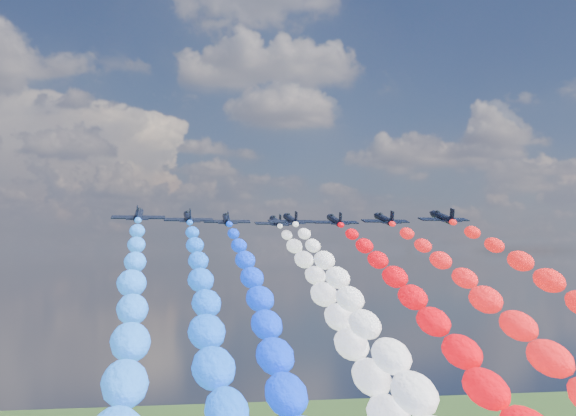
{
  "coord_description": "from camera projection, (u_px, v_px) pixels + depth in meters",
  "views": [
    {
      "loc": [
        -25.79,
        -142.28,
        105.59
      ],
      "look_at": [
        0.0,
        4.0,
        113.89
      ],
      "focal_mm": 48.2,
      "sensor_mm": 36.0,
      "label": 1
    }
  ],
  "objects": [
    {
      "name": "trail_1",
      "position": [
        213.0,
        368.0,
        85.27
      ],
      "size": [
        5.62,
        115.75,
        41.95
      ],
      "primitive_type": null,
      "color": "blue"
    },
    {
      "name": "jet_0",
      "position": [
        139.0,
        215.0,
        135.44
      ],
      "size": [
        9.6,
        12.94,
        5.26
      ],
      "primitive_type": null,
      "rotation": [
        0.21,
        0.0,
        -0.03
      ],
      "color": "black"
    },
    {
      "name": "jet_2",
      "position": [
        227.0,
        220.0,
        154.63
      ],
      "size": [
        9.79,
        13.08,
        5.26
      ],
      "primitive_type": null,
      "rotation": [
        0.21,
        0.0,
        -0.04
      ],
      "color": "black"
    },
    {
      "name": "jet_3",
      "position": [
        291.0,
        220.0,
        154.79
      ],
      "size": [
        9.9,
        13.16,
        5.26
      ],
      "primitive_type": null,
      "rotation": [
        0.21,
        0.0,
        0.05
      ],
      "color": "black"
    },
    {
      "name": "jet_4",
      "position": [
        276.0,
        222.0,
        165.68
      ],
      "size": [
        9.69,
        13.01,
        5.26
      ],
      "primitive_type": null,
      "rotation": [
        0.21,
        0.0,
        0.04
      ],
      "color": "black"
    },
    {
      "name": "trail_0",
      "position": [
        126.0,
        384.0,
        75.17
      ],
      "size": [
        5.62,
        115.75,
        41.95
      ],
      "primitive_type": null,
      "color": "#2071FF"
    },
    {
      "name": "trail_4",
      "position": [
        346.0,
        346.0,
        105.41
      ],
      "size": [
        5.62,
        115.75,
        41.95
      ],
      "primitive_type": null,
      "color": "white"
    },
    {
      "name": "trail_5",
      "position": [
        445.0,
        353.0,
        98.33
      ],
      "size": [
        5.62,
        115.75,
        41.95
      ],
      "primitive_type": null,
      "color": "red"
    },
    {
      "name": "jet_6",
      "position": [
        384.0,
        219.0,
        152.8
      ],
      "size": [
        9.86,
        13.13,
        5.26
      ],
      "primitive_type": null,
      "rotation": [
        0.21,
        0.0,
        0.05
      ],
      "color": "black"
    },
    {
      "name": "trail_2",
      "position": [
        273.0,
        357.0,
        94.36
      ],
      "size": [
        5.62,
        115.75,
        41.95
      ],
      "primitive_type": null,
      "color": "#0731F6"
    },
    {
      "name": "jet_1",
      "position": [
        188.0,
        218.0,
        145.54
      ],
      "size": [
        9.5,
        12.88,
        5.26
      ],
      "primitive_type": null,
      "rotation": [
        0.21,
        0.0,
        0.02
      ],
      "color": "black"
    },
    {
      "name": "trail_6",
      "position": [
        534.0,
        359.0,
        92.53
      ],
      "size": [
        5.62,
        115.75,
        41.95
      ],
      "primitive_type": null,
      "color": "red"
    },
    {
      "name": "trail_3",
      "position": [
        378.0,
        357.0,
        94.52
      ],
      "size": [
        5.62,
        115.75,
        41.95
      ],
      "primitive_type": null,
      "color": "silver"
    },
    {
      "name": "jet_7",
      "position": [
        442.0,
        217.0,
        144.32
      ],
      "size": [
        9.67,
        13.0,
        5.26
      ],
      "primitive_type": null,
      "rotation": [
        0.21,
        0.0,
        0.03
      ],
      "color": "black"
    },
    {
      "name": "jet_5",
      "position": [
        335.0,
        220.0,
        158.6
      ],
      "size": [
        9.52,
        12.89,
        5.26
      ],
      "primitive_type": null,
      "rotation": [
        0.21,
        0.0,
        0.02
      ],
      "color": "black"
    }
  ]
}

